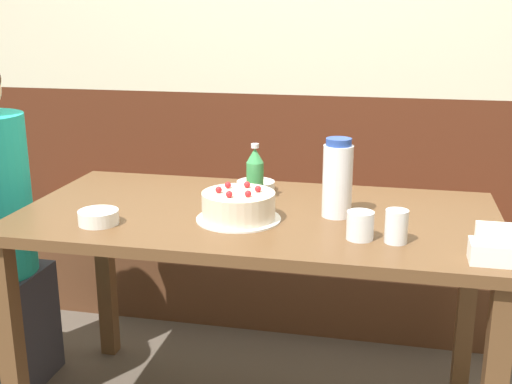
{
  "coord_description": "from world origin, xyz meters",
  "views": [
    {
      "loc": [
        0.41,
        -1.9,
        1.38
      ],
      "look_at": [
        -0.02,
        0.05,
        0.82
      ],
      "focal_mm": 45.0,
      "sensor_mm": 36.0,
      "label": 1
    }
  ],
  "objects_px": {
    "birthday_cake": "(239,206)",
    "water_pitcher": "(338,179)",
    "bench_seat": "(295,271)",
    "napkin_holder": "(492,248)",
    "glass_tumbler_short": "(360,225)",
    "glass_water_tall": "(396,226)",
    "bowl_soup_white": "(256,186)",
    "soju_bottle": "(255,174)",
    "bowl_rice_small": "(99,217)"
  },
  "relations": [
    {
      "from": "bowl_rice_small",
      "to": "bench_seat",
      "type": "bearing_deg",
      "value": 67.28
    },
    {
      "from": "napkin_holder",
      "to": "glass_water_tall",
      "type": "distance_m",
      "value": 0.26
    },
    {
      "from": "water_pitcher",
      "to": "bowl_rice_small",
      "type": "distance_m",
      "value": 0.73
    },
    {
      "from": "bench_seat",
      "to": "glass_tumbler_short",
      "type": "distance_m",
      "value": 1.22
    },
    {
      "from": "soju_bottle",
      "to": "bowl_rice_small",
      "type": "distance_m",
      "value": 0.54
    },
    {
      "from": "bench_seat",
      "to": "bowl_soup_white",
      "type": "distance_m",
      "value": 0.81
    },
    {
      "from": "bench_seat",
      "to": "glass_tumbler_short",
      "type": "height_order",
      "value": "glass_tumbler_short"
    },
    {
      "from": "bench_seat",
      "to": "glass_water_tall",
      "type": "xyz_separation_m",
      "value": [
        0.43,
        -1.02,
        0.59
      ]
    },
    {
      "from": "bowl_soup_white",
      "to": "glass_water_tall",
      "type": "relative_size",
      "value": 1.45
    },
    {
      "from": "soju_bottle",
      "to": "glass_tumbler_short",
      "type": "height_order",
      "value": "soju_bottle"
    },
    {
      "from": "water_pitcher",
      "to": "glass_tumbler_short",
      "type": "distance_m",
      "value": 0.23
    },
    {
      "from": "water_pitcher",
      "to": "bowl_soup_white",
      "type": "height_order",
      "value": "water_pitcher"
    },
    {
      "from": "soju_bottle",
      "to": "bowl_soup_white",
      "type": "xyz_separation_m",
      "value": [
        -0.02,
        0.11,
        -0.07
      ]
    },
    {
      "from": "napkin_holder",
      "to": "water_pitcher",
      "type": "bearing_deg",
      "value": 144.37
    },
    {
      "from": "bowl_rice_small",
      "to": "glass_tumbler_short",
      "type": "bearing_deg",
      "value": 2.48
    },
    {
      "from": "bowl_soup_white",
      "to": "bowl_rice_small",
      "type": "relative_size",
      "value": 1.12
    },
    {
      "from": "bench_seat",
      "to": "glass_tumbler_short",
      "type": "xyz_separation_m",
      "value": [
        0.33,
        -1.02,
        0.58
      ]
    },
    {
      "from": "bench_seat",
      "to": "napkin_holder",
      "type": "xyz_separation_m",
      "value": [
        0.67,
        -1.12,
        0.58
      ]
    },
    {
      "from": "birthday_cake",
      "to": "water_pitcher",
      "type": "bearing_deg",
      "value": 19.56
    },
    {
      "from": "birthday_cake",
      "to": "glass_water_tall",
      "type": "distance_m",
      "value": 0.48
    },
    {
      "from": "bowl_rice_small",
      "to": "glass_water_tall",
      "type": "relative_size",
      "value": 1.3
    },
    {
      "from": "soju_bottle",
      "to": "glass_water_tall",
      "type": "xyz_separation_m",
      "value": [
        0.47,
        -0.32,
        -0.04
      ]
    },
    {
      "from": "glass_water_tall",
      "to": "glass_tumbler_short",
      "type": "distance_m",
      "value": 0.1
    },
    {
      "from": "birthday_cake",
      "to": "water_pitcher",
      "type": "height_order",
      "value": "water_pitcher"
    },
    {
      "from": "birthday_cake",
      "to": "napkin_holder",
      "type": "distance_m",
      "value": 0.73
    },
    {
      "from": "glass_tumbler_short",
      "to": "glass_water_tall",
      "type": "bearing_deg",
      "value": -4.02
    },
    {
      "from": "bench_seat",
      "to": "napkin_holder",
      "type": "relative_size",
      "value": 24.63
    },
    {
      "from": "soju_bottle",
      "to": "water_pitcher",
      "type": "bearing_deg",
      "value": -22.91
    },
    {
      "from": "water_pitcher",
      "to": "bowl_soup_white",
      "type": "xyz_separation_m",
      "value": [
        -0.31,
        0.23,
        -0.1
      ]
    },
    {
      "from": "soju_bottle",
      "to": "napkin_holder",
      "type": "xyz_separation_m",
      "value": [
        0.7,
        -0.42,
        -0.05
      ]
    },
    {
      "from": "napkin_holder",
      "to": "bowl_soup_white",
      "type": "distance_m",
      "value": 0.9
    },
    {
      "from": "glass_water_tall",
      "to": "glass_tumbler_short",
      "type": "bearing_deg",
      "value": 175.98
    },
    {
      "from": "birthday_cake",
      "to": "soju_bottle",
      "type": "height_order",
      "value": "soju_bottle"
    },
    {
      "from": "bowl_rice_small",
      "to": "soju_bottle",
      "type": "bearing_deg",
      "value": 40.94
    },
    {
      "from": "bowl_soup_white",
      "to": "glass_water_tall",
      "type": "distance_m",
      "value": 0.66
    },
    {
      "from": "birthday_cake",
      "to": "glass_water_tall",
      "type": "relative_size",
      "value": 2.79
    },
    {
      "from": "soju_bottle",
      "to": "glass_water_tall",
      "type": "height_order",
      "value": "soju_bottle"
    },
    {
      "from": "water_pitcher",
      "to": "birthday_cake",
      "type": "bearing_deg",
      "value": -160.44
    },
    {
      "from": "birthday_cake",
      "to": "water_pitcher",
      "type": "distance_m",
      "value": 0.31
    },
    {
      "from": "bowl_soup_white",
      "to": "glass_water_tall",
      "type": "xyz_separation_m",
      "value": [
        0.49,
        -0.44,
        0.03
      ]
    },
    {
      "from": "bowl_soup_white",
      "to": "napkin_holder",
      "type": "bearing_deg",
      "value": -36.34
    },
    {
      "from": "napkin_holder",
      "to": "bowl_soup_white",
      "type": "relative_size",
      "value": 0.82
    },
    {
      "from": "bowl_soup_white",
      "to": "glass_tumbler_short",
      "type": "bearing_deg",
      "value": -47.68
    },
    {
      "from": "napkin_holder",
      "to": "glass_tumbler_short",
      "type": "bearing_deg",
      "value": 162.59
    },
    {
      "from": "glass_water_tall",
      "to": "birthday_cake",
      "type": "bearing_deg",
      "value": 168.0
    },
    {
      "from": "soju_bottle",
      "to": "bowl_rice_small",
      "type": "xyz_separation_m",
      "value": [
        -0.4,
        -0.35,
        -0.07
      ]
    },
    {
      "from": "birthday_cake",
      "to": "glass_tumbler_short",
      "type": "relative_size",
      "value": 3.27
    },
    {
      "from": "glass_water_tall",
      "to": "napkin_holder",
      "type": "bearing_deg",
      "value": -22.51
    },
    {
      "from": "bench_seat",
      "to": "bowl_rice_small",
      "type": "height_order",
      "value": "bowl_rice_small"
    },
    {
      "from": "napkin_holder",
      "to": "glass_tumbler_short",
      "type": "xyz_separation_m",
      "value": [
        -0.34,
        0.11,
        0.0
      ]
    }
  ]
}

